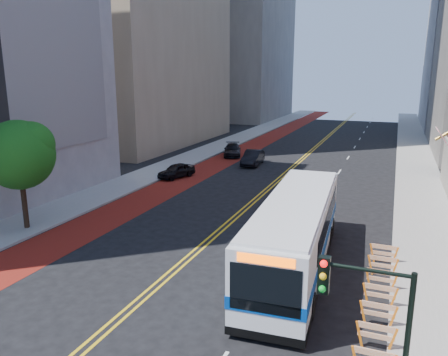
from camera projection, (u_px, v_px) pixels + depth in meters
ground at (126, 312)px, 17.84m from camera, size 160.00×160.00×0.00m
sidewalk_left at (187, 159)px, 49.24m from camera, size 4.00×140.00×0.15m
sidewalk_right at (418, 177)px, 40.68m from camera, size 4.00×140.00×0.15m
bus_lane_paint at (219, 162)px, 47.86m from camera, size 3.60×140.00×0.01m
center_line_inner at (290, 168)px, 45.04m from camera, size 0.14×140.00×0.01m
center_line_outer at (293, 168)px, 44.91m from camera, size 0.14×140.00×0.01m
lane_dashes at (348, 158)px, 50.50m from camera, size 0.14×98.20×0.01m
construction_barriers at (379, 302)px, 17.36m from camera, size 1.42×10.91×1.00m
street_tree at (20, 152)px, 26.17m from camera, size 4.20×4.20×6.70m
traffic_signal at (369, 322)px, 10.44m from camera, size 2.21×0.34×5.07m
transit_bus at (296, 232)px, 21.45m from camera, size 3.73×13.55×3.68m
car_a at (176, 171)px, 40.73m from camera, size 2.70×4.20×1.33m
car_b at (253, 158)px, 46.38m from camera, size 2.00×4.82×1.55m
car_c at (232, 150)px, 51.45m from camera, size 3.42×5.16×1.39m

